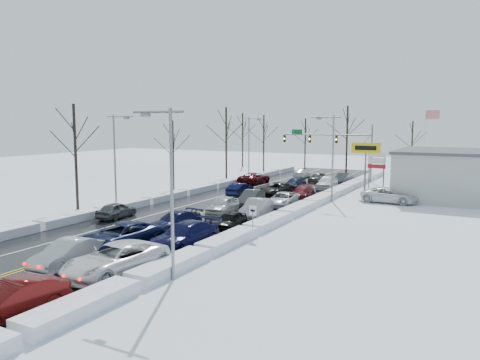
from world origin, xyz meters
The scene contains 45 objects.
ground centered at (0.00, 0.00, 0.00)m, with size 160.00×160.00×0.00m, color white.
road_surface centered at (0.00, 2.00, 0.01)m, with size 14.00×84.00×0.01m, color black.
snow_bank_left centered at (-7.60, 2.00, 0.00)m, with size 1.59×72.00×0.69m, color white.
snow_bank_right centered at (7.60, 2.00, 0.00)m, with size 1.59×72.00×0.69m, color white.
traffic_signal_mast centered at (3.45, 27.99, 5.48)m, with size 13.28×0.39×8.00m.
tires_plus_sign centered at (10.50, 15.99, 4.99)m, with size 3.20×0.34×6.00m.
used_vehicles_sign centered at (10.50, 22.00, 3.32)m, with size 2.20×0.22×4.65m.
speed_limit_sign centered at (8.20, -8.00, 1.63)m, with size 0.55×0.09×2.35m.
flagpole centered at (15.17, 30.00, 5.93)m, with size 1.87×1.20×10.00m.
streetlight_se centered at (8.30, -18.00, 5.31)m, with size 3.20×0.25×9.00m.
streetlight_ne centered at (8.30, 10.00, 5.31)m, with size 3.20×0.25×9.00m.
streetlight_sw centered at (-8.30, -4.00, 5.31)m, with size 3.20×0.25×9.00m.
streetlight_nw centered at (-8.30, 24.00, 5.31)m, with size 3.20×0.25×9.00m.
tree_left_b centered at (-11.50, -6.00, 6.99)m, with size 4.00×4.00×10.00m.
tree_left_c centered at (-10.50, 8.00, 5.94)m, with size 3.40×3.40×8.50m.
tree_left_d centered at (-11.20, 22.00, 7.33)m, with size 4.20×4.20×10.50m.
tree_left_e centered at (-10.80, 34.00, 6.64)m, with size 3.80×3.80×9.50m.
tree_far_a centered at (-18.00, 40.00, 6.99)m, with size 4.00×4.00×10.00m.
tree_far_b centered at (-6.00, 41.00, 6.29)m, with size 3.60×3.60×9.00m.
tree_far_c centered at (2.00, 39.00, 7.68)m, with size 4.40×4.40×11.00m.
tree_far_d centered at (12.00, 40.50, 5.94)m, with size 3.40×3.40×8.50m.
queued_car_1 centered at (1.88, -19.12, 0.00)m, with size 1.65×4.72×1.56m, color #ADAFB5.
queued_car_2 centered at (1.79, -14.62, 0.00)m, with size 2.78×6.03×1.67m, color black.
queued_car_3 centered at (1.87, -8.72, 0.00)m, with size 1.99×4.89×1.42m, color black.
queued_car_4 centered at (1.83, -1.38, 0.00)m, with size 1.88×4.67×1.59m, color #B9B9BB.
queued_car_5 centered at (1.95, 4.20, 0.00)m, with size 1.56×4.48×1.48m, color #393B3D.
queued_car_6 centered at (1.76, 10.87, 0.00)m, with size 2.44×5.28×1.47m, color black.
queued_car_7 centered at (1.66, 16.63, 0.00)m, with size 1.87×4.61×1.34m, color black.
queued_car_8 centered at (1.91, 24.70, 0.00)m, with size 1.56×3.88×1.32m, color #46484C.
queued_car_9 centered at (5.44, -25.22, 0.00)m, with size 1.66×4.77×1.57m, color #470A09.
queued_car_10 centered at (5.29, -18.85, 0.00)m, with size 2.84×6.17×1.71m, color white.
queued_car_11 centered at (5.42, -12.52, 0.00)m, with size 2.34×5.77×1.67m, color black.
queued_car_12 centered at (5.34, -6.30, 0.00)m, with size 1.60×3.98×1.36m, color black.
queued_car_13 centered at (5.17, -1.22, 0.00)m, with size 1.70×4.88×1.61m, color #94959B.
queued_car_14 centered at (5.07, 4.87, 0.00)m, with size 2.29×4.96×1.38m, color #B0B3B8.
queued_car_15 centered at (5.23, 9.87, 0.00)m, with size 1.98×4.86×1.41m, color #43080E.
queued_car_16 centered at (5.27, 18.46, 0.00)m, with size 2.02×5.03×1.71m, color white.
queued_car_17 centered at (5.44, 25.10, 0.00)m, with size 1.51×4.34×1.43m, color #3E4143.
oncoming_car_0 centered at (-1.85, 8.85, 0.00)m, with size 1.54×4.40×1.45m, color black.
oncoming_car_1 centered at (-5.10, 19.03, 0.00)m, with size 2.53×5.50×1.53m, color #4C0A0F.
oncoming_car_2 centered at (-1.90, 28.61, 0.00)m, with size 1.88×4.62×1.34m, color white.
oncoming_car_3 centered at (-5.40, -7.29, 0.00)m, with size 1.66×4.14×1.41m, color #44474A.
parked_car_0 centered at (14.03, 11.91, 0.00)m, with size 2.61×5.67×1.57m, color white.
parked_car_1 centered at (16.86, 14.90, 0.00)m, with size 2.13×5.25×1.52m, color #424548.
parked_car_2 centered at (14.98, 20.88, 0.00)m, with size 1.88×4.67×1.59m, color black.
Camera 1 is at (22.92, -37.43, 8.26)m, focal length 35.00 mm.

